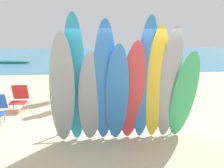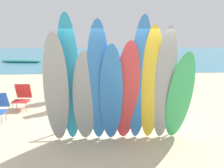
{
  "view_description": "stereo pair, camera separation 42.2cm",
  "coord_description": "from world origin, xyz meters",
  "px_view_note": "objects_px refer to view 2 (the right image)",
  "views": [
    {
      "loc": [
        -0.91,
        -5.85,
        2.33
      ],
      "look_at": [
        0.0,
        1.49,
        0.95
      ],
      "focal_mm": 40.15,
      "sensor_mm": 36.0,
      "label": 1
    },
    {
      "loc": [
        -0.49,
        -5.89,
        2.33
      ],
      "look_at": [
        0.0,
        1.49,
        0.95
      ],
      "focal_mm": 40.15,
      "sensor_mm": 36.0,
      "label": 2
    }
  ],
  "objects_px": {
    "surfboard_grey_8": "(164,87)",
    "beachgoer_strolling": "(63,77)",
    "surfboard_red_5": "(127,93)",
    "surfboard_teal_1": "(69,82)",
    "surfboard_yellow_7": "(151,86)",
    "surfboard_blue_3": "(98,85)",
    "surfboard_green_9": "(180,98)",
    "beachgoer_midbeach": "(73,79)",
    "surfboard_blue_6": "(140,82)",
    "surfboard_grey_0": "(56,92)",
    "distant_boat": "(21,61)",
    "surfboard_rack": "(116,113)",
    "surfboard_blue_4": "(111,95)",
    "beach_chair_red": "(22,96)",
    "surfboard_grey_2": "(85,98)"
  },
  "relations": [
    {
      "from": "surfboard_red_5",
      "to": "surfboard_blue_6",
      "type": "xyz_separation_m",
      "value": [
        0.27,
        -0.02,
        0.25
      ]
    },
    {
      "from": "surfboard_grey_2",
      "to": "surfboard_yellow_7",
      "type": "distance_m",
      "value": 1.45
    },
    {
      "from": "surfboard_grey_0",
      "to": "surfboard_blue_4",
      "type": "relative_size",
      "value": 1.11
    },
    {
      "from": "distant_boat",
      "to": "beachgoer_strolling",
      "type": "bearing_deg",
      "value": -68.51
    },
    {
      "from": "distant_boat",
      "to": "surfboard_teal_1",
      "type": "bearing_deg",
      "value": -71.11
    },
    {
      "from": "surfboard_rack",
      "to": "surfboard_blue_4",
      "type": "relative_size",
      "value": 1.33
    },
    {
      "from": "surfboard_yellow_7",
      "to": "surfboard_green_9",
      "type": "height_order",
      "value": "surfboard_yellow_7"
    },
    {
      "from": "surfboard_teal_1",
      "to": "surfboard_yellow_7",
      "type": "xyz_separation_m",
      "value": [
        1.75,
        -0.03,
        -0.11
      ]
    },
    {
      "from": "beach_chair_red",
      "to": "beachgoer_strolling",
      "type": "bearing_deg",
      "value": 46.0
    },
    {
      "from": "surfboard_blue_6",
      "to": "surfboard_grey_8",
      "type": "bearing_deg",
      "value": -7.22
    },
    {
      "from": "surfboard_teal_1",
      "to": "surfboard_grey_8",
      "type": "xyz_separation_m",
      "value": [
        2.04,
        -0.07,
        -0.12
      ]
    },
    {
      "from": "surfboard_green_9",
      "to": "surfboard_grey_0",
      "type": "bearing_deg",
      "value": 177.94
    },
    {
      "from": "surfboard_grey_0",
      "to": "surfboard_blue_6",
      "type": "distance_m",
      "value": 1.77
    },
    {
      "from": "surfboard_grey_8",
      "to": "beachgoer_midbeach",
      "type": "relative_size",
      "value": 1.59
    },
    {
      "from": "surfboard_rack",
      "to": "beachgoer_strolling",
      "type": "relative_size",
      "value": 2.09
    },
    {
      "from": "beachgoer_midbeach",
      "to": "surfboard_grey_0",
      "type": "bearing_deg",
      "value": 81.67
    },
    {
      "from": "surfboard_rack",
      "to": "beachgoer_midbeach",
      "type": "relative_size",
      "value": 1.85
    },
    {
      "from": "distant_boat",
      "to": "surfboard_yellow_7",
      "type": "bearing_deg",
      "value": -66.43
    },
    {
      "from": "surfboard_green_9",
      "to": "surfboard_blue_3",
      "type": "bearing_deg",
      "value": 176.53
    },
    {
      "from": "surfboard_green_9",
      "to": "distant_boat",
      "type": "xyz_separation_m",
      "value": [
        -8.72,
        18.55,
        -0.89
      ]
    },
    {
      "from": "beachgoer_midbeach",
      "to": "distant_boat",
      "type": "relative_size",
      "value": 0.42
    },
    {
      "from": "surfboard_blue_6",
      "to": "surfboard_green_9",
      "type": "xyz_separation_m",
      "value": [
        0.89,
        -0.01,
        -0.36
      ]
    },
    {
      "from": "surfboard_yellow_7",
      "to": "surfboard_blue_3",
      "type": "bearing_deg",
      "value": -173.04
    },
    {
      "from": "surfboard_blue_3",
      "to": "surfboard_red_5",
      "type": "height_order",
      "value": "surfboard_blue_3"
    },
    {
      "from": "surfboard_blue_3",
      "to": "surfboard_grey_8",
      "type": "distance_m",
      "value": 1.43
    },
    {
      "from": "beachgoer_midbeach",
      "to": "surfboard_teal_1",
      "type": "bearing_deg",
      "value": 86.27
    },
    {
      "from": "surfboard_red_5",
      "to": "beachgoer_strolling",
      "type": "height_order",
      "value": "surfboard_red_5"
    },
    {
      "from": "surfboard_grey_8",
      "to": "distant_boat",
      "type": "xyz_separation_m",
      "value": [
        -8.37,
        18.58,
        -1.14
      ]
    },
    {
      "from": "surfboard_yellow_7",
      "to": "beach_chair_red",
      "type": "bearing_deg",
      "value": 145.25
    },
    {
      "from": "surfboard_blue_3",
      "to": "surfboard_blue_6",
      "type": "distance_m",
      "value": 0.89
    },
    {
      "from": "surfboard_blue_4",
      "to": "surfboard_green_9",
      "type": "distance_m",
      "value": 1.51
    },
    {
      "from": "surfboard_grey_8",
      "to": "surfboard_teal_1",
      "type": "bearing_deg",
      "value": -178.02
    },
    {
      "from": "surfboard_blue_4",
      "to": "surfboard_blue_3",
      "type": "bearing_deg",
      "value": -177.58
    },
    {
      "from": "surfboard_red_5",
      "to": "surfboard_grey_8",
      "type": "distance_m",
      "value": 0.82
    },
    {
      "from": "beachgoer_strolling",
      "to": "surfboard_grey_0",
      "type": "bearing_deg",
      "value": -52.75
    },
    {
      "from": "surfboard_teal_1",
      "to": "surfboard_yellow_7",
      "type": "relative_size",
      "value": 1.09
    },
    {
      "from": "surfboard_green_9",
      "to": "surfboard_rack",
      "type": "bearing_deg",
      "value": 149.17
    },
    {
      "from": "surfboard_red_5",
      "to": "beachgoer_strolling",
      "type": "relative_size",
      "value": 1.61
    },
    {
      "from": "surfboard_blue_6",
      "to": "surfboard_grey_0",
      "type": "bearing_deg",
      "value": -178.26
    },
    {
      "from": "surfboard_blue_6",
      "to": "distant_boat",
      "type": "relative_size",
      "value": 0.71
    },
    {
      "from": "surfboard_grey_2",
      "to": "distant_boat",
      "type": "xyz_separation_m",
      "value": [
        -6.66,
        18.49,
        -0.9
      ]
    },
    {
      "from": "surfboard_blue_4",
      "to": "surfboard_rack",
      "type": "bearing_deg",
      "value": 79.36
    },
    {
      "from": "surfboard_red_5",
      "to": "surfboard_grey_8",
      "type": "height_order",
      "value": "surfboard_grey_8"
    },
    {
      "from": "surfboard_rack",
      "to": "surfboard_grey_8",
      "type": "bearing_deg",
      "value": -35.27
    },
    {
      "from": "surfboard_rack",
      "to": "beach_chair_red",
      "type": "relative_size",
      "value": 3.77
    },
    {
      "from": "surfboard_rack",
      "to": "surfboard_grey_8",
      "type": "distance_m",
      "value": 1.44
    },
    {
      "from": "surfboard_rack",
      "to": "beachgoer_midbeach",
      "type": "bearing_deg",
      "value": 116.64
    },
    {
      "from": "surfboard_red_5",
      "to": "distant_boat",
      "type": "height_order",
      "value": "surfboard_red_5"
    },
    {
      "from": "surfboard_grey_8",
      "to": "beachgoer_strolling",
      "type": "bearing_deg",
      "value": 126.71
    },
    {
      "from": "surfboard_red_5",
      "to": "surfboard_blue_6",
      "type": "distance_m",
      "value": 0.37
    }
  ]
}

